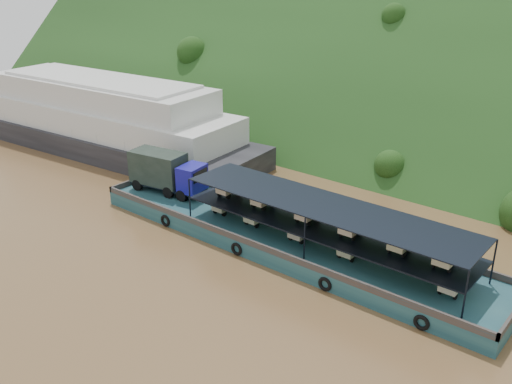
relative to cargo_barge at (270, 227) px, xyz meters
The scene contains 4 objects.
ground 2.14m from the cargo_barge, 105.82° to the right, with size 160.00×160.00×0.00m, color brown.
hillside 34.33m from the cargo_barge, 90.80° to the left, with size 140.00×28.00×28.00m, color #183513.
cargo_barge is the anchor object (origin of this frame).
passenger_ferry 30.76m from the cargo_barge, 167.62° to the left, with size 42.30×14.10×8.41m.
Camera 1 is at (25.52, -30.82, 21.36)m, focal length 40.00 mm.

